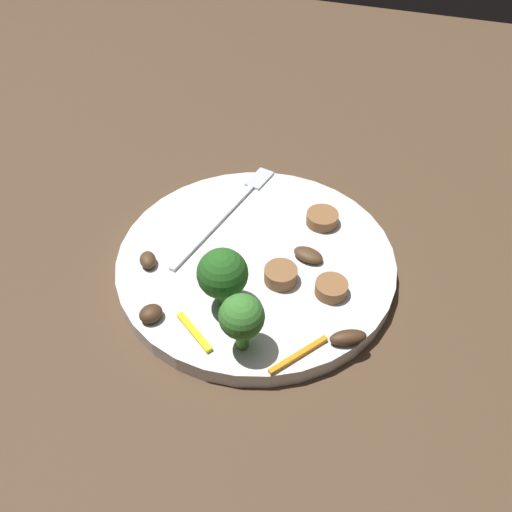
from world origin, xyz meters
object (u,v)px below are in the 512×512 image
at_px(pepper_strip_0, 194,332).
at_px(broccoli_floret_1, 222,274).
at_px(fork, 231,208).
at_px(mushroom_1, 348,337).
at_px(sausage_slice_2, 322,218).
at_px(mushroom_3, 148,260).
at_px(sausage_slice_1, 281,275).
at_px(mushroom_0, 151,313).
at_px(sausage_slice_0, 331,288).
at_px(mushroom_2, 308,255).
at_px(pepper_strip_1, 298,355).
at_px(broccoli_floret_0, 242,318).
at_px(plate, 256,262).

bearing_deg(pepper_strip_0, broccoli_floret_1, -18.20).
distance_m(fork, mushroom_1, 0.20).
distance_m(sausage_slice_2, mushroom_3, 0.18).
xyz_separation_m(sausage_slice_1, mushroom_0, (-0.08, 0.09, -0.00)).
height_order(sausage_slice_0, mushroom_0, same).
height_order(sausage_slice_2, mushroom_0, same).
height_order(fork, sausage_slice_2, sausage_slice_2).
bearing_deg(fork, broccoli_floret_1, -150.33).
height_order(mushroom_0, mushroom_2, mushroom_0).
distance_m(sausage_slice_0, mushroom_2, 0.05).
distance_m(sausage_slice_1, mushroom_2, 0.04).
xyz_separation_m(mushroom_2, pepper_strip_1, (-0.11, -0.02, -0.00)).
bearing_deg(pepper_strip_1, mushroom_3, 70.90).
relative_size(mushroom_1, mushroom_2, 1.07).
xyz_separation_m(sausage_slice_1, pepper_strip_1, (-0.08, -0.04, -0.00)).
bearing_deg(sausage_slice_1, fork, 43.87).
distance_m(broccoli_floret_0, mushroom_3, 0.13).
distance_m(mushroom_2, pepper_strip_1, 0.11).
relative_size(plate, mushroom_2, 9.04).
bearing_deg(mushroom_3, broccoli_floret_1, -104.99).
distance_m(mushroom_2, pepper_strip_0, 0.13).
height_order(pepper_strip_0, pepper_strip_1, same).
xyz_separation_m(broccoli_floret_1, pepper_strip_1, (-0.03, -0.08, -0.04)).
relative_size(mushroom_1, pepper_strip_0, 0.67).
relative_size(broccoli_floret_0, sausage_slice_0, 1.92).
distance_m(broccoli_floret_0, mushroom_1, 0.09).
relative_size(sausage_slice_0, sausage_slice_2, 0.90).
bearing_deg(mushroom_0, pepper_strip_0, -95.23).
xyz_separation_m(sausage_slice_0, mushroom_1, (-0.05, -0.02, -0.00)).
bearing_deg(mushroom_1, plate, 55.45).
bearing_deg(plate, mushroom_3, 114.39).
bearing_deg(sausage_slice_2, broccoli_floret_0, 170.75).
distance_m(mushroom_0, mushroom_1, 0.17).
xyz_separation_m(broccoli_floret_1, pepper_strip_0, (-0.04, 0.01, -0.04)).
distance_m(sausage_slice_1, mushroom_1, 0.09).
bearing_deg(mushroom_3, sausage_slice_2, -52.69).
height_order(broccoli_floret_1, mushroom_3, broccoli_floret_1).
xyz_separation_m(sausage_slice_2, mushroom_2, (-0.05, 0.00, -0.00)).
distance_m(sausage_slice_2, pepper_strip_1, 0.17).
distance_m(plate, pepper_strip_0, 0.11).
relative_size(mushroom_1, pepper_strip_1, 0.54).
relative_size(fork, broccoli_floret_0, 3.15).
xyz_separation_m(fork, mushroom_2, (-0.05, -0.09, 0.00)).
xyz_separation_m(sausage_slice_1, pepper_strip_0, (-0.08, 0.05, -0.00)).
relative_size(sausage_slice_1, mushroom_0, 1.47).
height_order(mushroom_0, mushroom_1, mushroom_0).
distance_m(broccoli_floret_1, pepper_strip_0, 0.05).
bearing_deg(sausage_slice_1, mushroom_3, 98.91).
height_order(mushroom_0, pepper_strip_0, mushroom_0).
distance_m(broccoli_floret_0, mushroom_2, 0.12).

